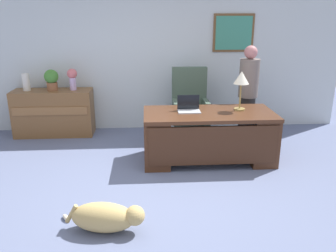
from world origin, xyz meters
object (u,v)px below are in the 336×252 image
object	(u,v)px
vase_empty	(26,82)
dog_lying	(107,217)
dog_toy_bone	(66,218)
armchair	(190,108)
vase_with_flowers	(72,77)
desk	(209,135)
desk_lamp	(241,80)
person_standing	(248,93)
potted_plant	(51,79)
laptop	(189,107)
credenza	(54,113)

from	to	relation	value
vase_empty	dog_lying	bearing A→B (deg)	-61.39
dog_lying	dog_toy_bone	size ratio (longest dim) A/B	5.52
dog_lying	vase_empty	distance (m)	3.52
armchair	dog_toy_bone	world-z (taller)	armchair
vase_with_flowers	vase_empty	xyz separation A→B (m)	(-0.79, 0.00, -0.07)
desk	desk_lamp	world-z (taller)	desk_lamp
dog_lying	dog_toy_bone	bearing A→B (deg)	154.48
person_standing	dog_toy_bone	xyz separation A→B (m)	(-2.55, -2.27, -0.80)
desk_lamp	person_standing	bearing A→B (deg)	65.10
desk_lamp	vase_empty	distance (m)	3.63
dog_lying	desk_lamp	bearing A→B (deg)	45.26
armchair	dog_lying	size ratio (longest dim) A/B	1.49
person_standing	potted_plant	distance (m)	3.35
armchair	potted_plant	distance (m)	2.44
laptop	dog_lying	bearing A→B (deg)	-120.04
vase_empty	potted_plant	world-z (taller)	potted_plant
vase_with_flowers	armchair	bearing A→B (deg)	-7.88
dog_lying	desk_lamp	xyz separation A→B (m)	(1.78, 1.79, 1.02)
desk_lamp	vase_empty	size ratio (longest dim) A/B	1.91
desk	dog_lying	xyz separation A→B (m)	(-1.31, -1.67, -0.25)
dog_lying	vase_empty	bearing A→B (deg)	118.61
vase_empty	potted_plant	xyz separation A→B (m)	(0.43, 0.00, 0.05)
laptop	vase_empty	distance (m)	2.94
armchair	dog_lying	bearing A→B (deg)	-113.25
armchair	person_standing	size ratio (longest dim) A/B	0.76
dog_lying	dog_toy_bone	xyz separation A→B (m)	(-0.45, 0.22, -0.13)
desk	credenza	world-z (taller)	credenza
laptop	desk	bearing A→B (deg)	-19.83
desk	potted_plant	distance (m)	2.91
credenza	desk_lamp	distance (m)	3.33
vase_with_flowers	person_standing	bearing A→B (deg)	-9.97
vase_with_flowers	credenza	bearing A→B (deg)	-179.80
vase_empty	potted_plant	size ratio (longest dim) A/B	0.83
credenza	desk_lamp	xyz separation A→B (m)	(3.00, -1.21, 0.77)
desk	vase_empty	bearing A→B (deg)	155.73
desk_lamp	dog_toy_bone	distance (m)	2.97
person_standing	potted_plant	world-z (taller)	person_standing
armchair	vase_empty	xyz separation A→B (m)	(-2.81, 0.28, 0.44)
credenza	person_standing	xyz separation A→B (m)	(3.32, -0.52, 0.41)
person_standing	dog_toy_bone	bearing A→B (deg)	-138.38
credenza	desk_lamp	size ratio (longest dim) A/B	2.39
desk	person_standing	size ratio (longest dim) A/B	1.17
dog_lying	vase_empty	xyz separation A→B (m)	(-1.64, 3.00, 0.81)
desk_lamp	desk	bearing A→B (deg)	-165.36
person_standing	desk_lamp	xyz separation A→B (m)	(-0.32, -0.69, 0.36)
armchair	laptop	distance (m)	1.00
vase_empty	desk	bearing A→B (deg)	-24.27
credenza	vase_with_flowers	bearing A→B (deg)	0.20
credenza	desk	bearing A→B (deg)	-27.66
armchair	vase_empty	size ratio (longest dim) A/B	4.06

